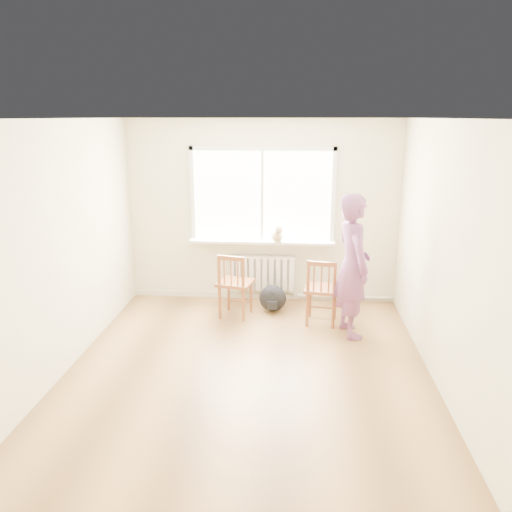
% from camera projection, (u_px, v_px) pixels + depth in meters
% --- Properties ---
extents(floor, '(4.50, 4.50, 0.00)m').
position_uv_depth(floor, '(248.00, 368.00, 5.58)').
color(floor, '#AA7A45').
rests_on(floor, ground).
extents(ceiling, '(4.50, 4.50, 0.00)m').
position_uv_depth(ceiling, '(247.00, 118.00, 4.85)').
color(ceiling, white).
rests_on(ceiling, back_wall).
extents(back_wall, '(4.00, 0.01, 2.70)m').
position_uv_depth(back_wall, '(262.00, 212.00, 7.38)').
color(back_wall, beige).
rests_on(back_wall, ground).
extents(window, '(2.12, 0.05, 1.42)m').
position_uv_depth(window, '(262.00, 192.00, 7.27)').
color(window, white).
rests_on(window, back_wall).
extents(windowsill, '(2.15, 0.22, 0.04)m').
position_uv_depth(windowsill, '(262.00, 242.00, 7.39)').
color(windowsill, white).
rests_on(windowsill, back_wall).
extents(radiator, '(1.00, 0.12, 0.55)m').
position_uv_depth(radiator, '(262.00, 273.00, 7.54)').
color(radiator, white).
rests_on(radiator, back_wall).
extents(heating_pipe, '(1.40, 0.04, 0.04)m').
position_uv_depth(heating_pipe, '(344.00, 297.00, 7.57)').
color(heating_pipe, silver).
rests_on(heating_pipe, back_wall).
extents(baseboard, '(4.00, 0.03, 0.08)m').
position_uv_depth(baseboard, '(262.00, 296.00, 7.72)').
color(baseboard, beige).
rests_on(baseboard, ground).
extents(chair_left, '(0.54, 0.52, 0.92)m').
position_uv_depth(chair_left, '(234.00, 285.00, 6.90)').
color(chair_left, '#9C512D').
rests_on(chair_left, floor).
extents(chair_right, '(0.51, 0.49, 0.92)m').
position_uv_depth(chair_right, '(322.00, 292.00, 6.66)').
color(chair_right, '#9C512D').
rests_on(chair_right, floor).
extents(person, '(0.60, 0.76, 1.83)m').
position_uv_depth(person, '(353.00, 266.00, 6.24)').
color(person, '#C34541').
rests_on(person, floor).
extents(cat, '(0.24, 0.43, 0.29)m').
position_uv_depth(cat, '(277.00, 234.00, 7.25)').
color(cat, beige).
rests_on(cat, windowsill).
extents(backpack, '(0.40, 0.31, 0.39)m').
position_uv_depth(backpack, '(273.00, 298.00, 7.18)').
color(backpack, black).
rests_on(backpack, floor).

